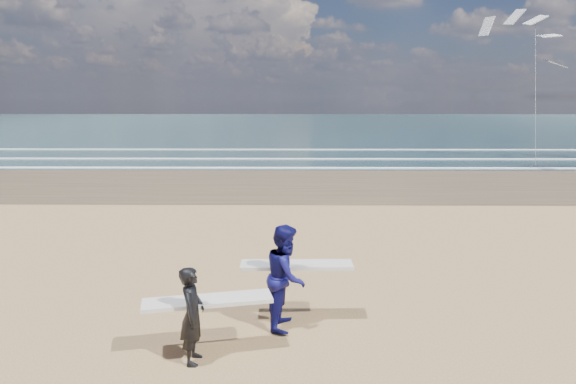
{
  "coord_description": "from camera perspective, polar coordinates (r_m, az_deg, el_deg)",
  "views": [
    {
      "loc": [
        1.97,
        -8.52,
        4.38
      ],
      "look_at": [
        1.81,
        6.0,
        1.67
      ],
      "focal_mm": 32.0,
      "sensor_mm": 36.0,
      "label": 1
    }
  ],
  "objects": [
    {
      "name": "kite_1",
      "position": [
        38.88,
        25.8,
        12.29
      ],
      "size": [
        6.56,
        4.82,
        10.79
      ],
      "color": "slate",
      "rests_on": "ground"
    },
    {
      "name": "surfer_near",
      "position": [
        8.88,
        -10.29,
        -13.05
      ],
      "size": [
        2.26,
        1.15,
        1.65
      ],
      "color": "black",
      "rests_on": "ground"
    },
    {
      "name": "surfer_far",
      "position": [
        9.91,
        -0.14,
        -9.29
      ],
      "size": [
        2.21,
        1.17,
        2.01
      ],
      "color": "#0F0E51",
      "rests_on": "ground"
    },
    {
      "name": "ocean",
      "position": [
        82.63,
        13.36,
        7.25
      ],
      "size": [
        220.0,
        100.0,
        0.02
      ],
      "primitive_type": "cube",
      "color": "#193238",
      "rests_on": "ground"
    },
    {
      "name": "foam_breakers",
      "position": [
        41.05,
        26.75,
        3.38
      ],
      "size": [
        220.0,
        11.7,
        0.05
      ],
      "color": "white",
      "rests_on": "ground"
    }
  ]
}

